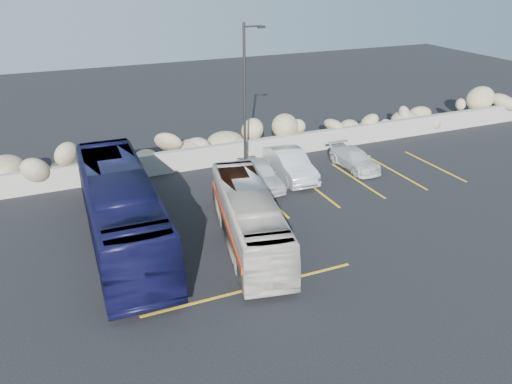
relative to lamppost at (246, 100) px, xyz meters
name	(u,v)px	position (x,y,z in m)	size (l,w,h in m)	color
ground	(280,285)	(-2.56, -9.50, -4.30)	(90.00, 90.00, 0.00)	black
seawall	(187,160)	(-2.56, 2.50, -3.70)	(60.00, 0.40, 1.20)	gray
riprap_pile	(180,141)	(-2.56, 3.70, -3.00)	(54.00, 2.80, 2.60)	tan
parking_lines	(317,201)	(2.09, -3.93, -4.29)	(18.16, 9.36, 0.01)	yellow
lamppost	(246,100)	(0.00, 0.00, 0.00)	(1.14, 0.18, 8.00)	#282624
vintage_bus	(249,218)	(-2.43, -6.26, -3.14)	(1.94, 8.28, 2.31)	beige
tour_coach	(121,209)	(-7.15, -4.19, -2.78)	(2.55, 10.89, 3.03)	#101036
car_a	(259,174)	(0.28, -1.14, -3.63)	(1.58, 3.92, 1.34)	silver
car_b	(290,164)	(2.24, -0.72, -3.56)	(1.56, 4.46, 1.47)	silver
car_c	(355,159)	(6.17, -0.97, -3.76)	(1.50, 3.70, 1.07)	silver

